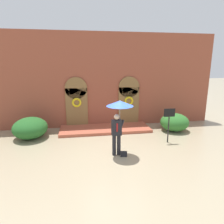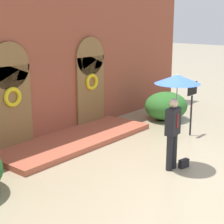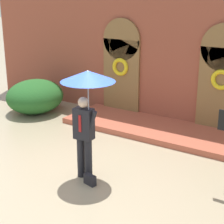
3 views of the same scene
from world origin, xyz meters
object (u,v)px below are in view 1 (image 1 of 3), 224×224
at_px(person_with_umbrella, 119,111).
at_px(shrub_left, 30,128).
at_px(sign_post, 169,120).
at_px(handbag, 124,154).
at_px(shrub_right, 174,122).

xyz_separation_m(person_with_umbrella, shrub_left, (-4.18, 2.72, -1.37)).
relative_size(person_with_umbrella, shrub_left, 1.22).
height_order(person_with_umbrella, sign_post, person_with_umbrella).
distance_m(sign_post, shrub_left, 7.09).
xyz_separation_m(person_with_umbrella, handbag, (0.18, -0.20, -1.80)).
bearing_deg(handbag, person_with_umbrella, 144.63).
bearing_deg(shrub_left, sign_post, -14.44).
xyz_separation_m(sign_post, shrub_left, (-6.84, 1.76, -0.62)).
bearing_deg(person_with_umbrella, shrub_right, 34.12).
xyz_separation_m(shrub_left, shrub_right, (7.98, -0.15, -0.03)).
relative_size(person_with_umbrella, handbag, 8.44).
distance_m(sign_post, shrub_right, 2.08).
distance_m(person_with_umbrella, shrub_right, 4.80).
xyz_separation_m(handbag, sign_post, (2.48, 1.16, 1.05)).
bearing_deg(sign_post, person_with_umbrella, -160.23).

